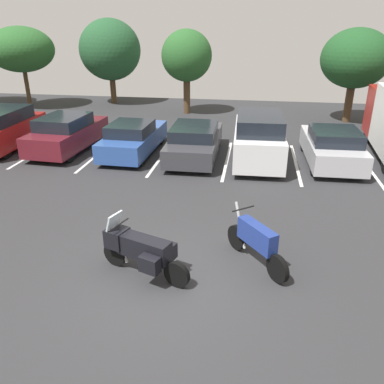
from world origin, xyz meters
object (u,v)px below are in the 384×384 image
object	(u,v)px
motorcycle_touring	(141,249)
car_silver	(332,146)
car_white	(258,138)
motorcycle_second	(256,241)
car_charcoal	(195,141)
car_blue	(133,138)
car_red	(4,129)
car_maroon	(67,133)

from	to	relation	value
motorcycle_touring	car_silver	distance (m)	10.11
motorcycle_touring	car_white	bearing A→B (deg)	73.10
motorcycle_second	car_charcoal	world-z (taller)	car_charcoal
car_charcoal	car_white	xyz separation A→B (m)	(2.61, -0.13, 0.29)
motorcycle_second	car_charcoal	xyz separation A→B (m)	(-2.61, 7.66, 0.08)
car_silver	car_blue	bearing A→B (deg)	179.84
motorcycle_touring	motorcycle_second	world-z (taller)	motorcycle_touring
car_red	car_white	bearing A→B (deg)	-0.23
car_white	car_red	bearing A→B (deg)	179.77
motorcycle_touring	car_blue	size ratio (longest dim) A/B	0.48
car_charcoal	motorcycle_second	bearing A→B (deg)	-71.19
car_maroon	car_white	bearing A→B (deg)	-1.13
motorcycle_second	car_blue	size ratio (longest dim) A/B	0.39
car_blue	car_white	bearing A→B (deg)	-1.94
car_silver	motorcycle_touring	bearing A→B (deg)	-122.64
car_blue	car_white	xyz separation A→B (m)	(5.29, -0.18, 0.30)
car_charcoal	motorcycle_touring	bearing A→B (deg)	-89.50
car_charcoal	car_white	world-z (taller)	car_white
motorcycle_touring	car_silver	xyz separation A→B (m)	(5.45, 8.51, 0.07)
car_white	motorcycle_second	bearing A→B (deg)	-90.02
car_maroon	car_silver	distance (m)	11.19
car_blue	car_silver	bearing A→B (deg)	-0.16
motorcycle_touring	car_red	size ratio (longest dim) A/B	0.51
car_maroon	motorcycle_second	bearing A→B (deg)	-42.89
car_charcoal	car_white	bearing A→B (deg)	-2.81
motorcycle_touring	car_maroon	world-z (taller)	car_maroon
car_maroon	car_charcoal	distance (m)	5.67
car_red	car_white	size ratio (longest dim) A/B	0.88
car_red	car_charcoal	xyz separation A→B (m)	(8.57, 0.08, -0.20)
motorcycle_touring	car_maroon	distance (m)	10.27
car_red	car_silver	xyz separation A→B (m)	(14.09, 0.11, -0.18)
motorcycle_second	car_charcoal	bearing A→B (deg)	108.81
car_red	car_silver	size ratio (longest dim) A/B	0.94
motorcycle_touring	car_maroon	bearing A→B (deg)	124.00
car_maroon	car_silver	bearing A→B (deg)	-0.04
motorcycle_second	car_silver	xyz separation A→B (m)	(2.91, 7.68, 0.11)
car_red	car_white	distance (m)	11.18
car_charcoal	car_silver	distance (m)	5.52
car_red	car_charcoal	world-z (taller)	car_red
motorcycle_touring	car_white	size ratio (longest dim) A/B	0.45
car_blue	car_charcoal	size ratio (longest dim) A/B	0.95
motorcycle_touring	car_white	distance (m)	8.74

